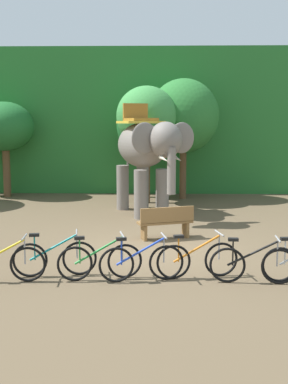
{
  "coord_description": "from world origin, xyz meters",
  "views": [
    {
      "loc": [
        0.14,
        -11.65,
        3.13
      ],
      "look_at": [
        -0.18,
        1.0,
        1.3
      ],
      "focal_mm": 45.23,
      "sensor_mm": 36.0,
      "label": 1
    }
  ],
  "objects_px": {
    "tree_far_left": "(5,127)",
    "elephant": "(145,150)",
    "tree_left": "(147,117)",
    "bike_black": "(253,264)",
    "wooden_bench": "(166,222)",
    "bike_green": "(100,261)",
    "bike_yellow": "(2,263)",
    "tree_far_right": "(184,116)",
    "bike_blue": "(141,262)",
    "bike_orange": "(197,259)",
    "bike_teal": "(55,258)",
    "tree_center_right": "(142,125)"
  },
  "relations": [
    {
      "from": "tree_far_left",
      "to": "bike_yellow",
      "type": "height_order",
      "value": "tree_far_left"
    },
    {
      "from": "bike_teal",
      "to": "tree_left",
      "type": "bearing_deg",
      "value": 79.49
    },
    {
      "from": "bike_green",
      "to": "bike_orange",
      "type": "height_order",
      "value": "same"
    },
    {
      "from": "tree_far_left",
      "to": "bike_green",
      "type": "xyz_separation_m",
      "value": [
        5.17,
        -10.75,
        -2.54
      ]
    },
    {
      "from": "tree_center_right",
      "to": "bike_green",
      "type": "height_order",
      "value": "tree_center_right"
    },
    {
      "from": "tree_center_right",
      "to": "bike_orange",
      "type": "bearing_deg",
      "value": -82.33
    },
    {
      "from": "tree_far_left",
      "to": "wooden_bench",
      "type": "bearing_deg",
      "value": -48.07
    },
    {
      "from": "bike_blue",
      "to": "wooden_bench",
      "type": "relative_size",
      "value": 1.09
    },
    {
      "from": "tree_left",
      "to": "bike_yellow",
      "type": "height_order",
      "value": "tree_left"
    },
    {
      "from": "elephant",
      "to": "wooden_bench",
      "type": "bearing_deg",
      "value": -79.6
    },
    {
      "from": "tree_far_right",
      "to": "elephant",
      "type": "xyz_separation_m",
      "value": [
        -1.47,
        -3.51,
        -1.16
      ]
    },
    {
      "from": "tree_center_right",
      "to": "wooden_bench",
      "type": "xyz_separation_m",
      "value": [
        0.86,
        -7.35,
        -2.55
      ]
    },
    {
      "from": "elephant",
      "to": "bike_green",
      "type": "relative_size",
      "value": 2.49
    },
    {
      "from": "bike_teal",
      "to": "tree_far_right",
      "type": "bearing_deg",
      "value": 72.76
    },
    {
      "from": "bike_black",
      "to": "wooden_bench",
      "type": "xyz_separation_m",
      "value": [
        -1.63,
        3.61,
        0.09
      ]
    },
    {
      "from": "elephant",
      "to": "bike_teal",
      "type": "relative_size",
      "value": 2.47
    },
    {
      "from": "tree_center_right",
      "to": "tree_left",
      "type": "relative_size",
      "value": 0.98
    },
    {
      "from": "bike_green",
      "to": "bike_black",
      "type": "distance_m",
      "value": 3.02
    },
    {
      "from": "elephant",
      "to": "bike_black",
      "type": "xyz_separation_m",
      "value": [
        2.26,
        -7.07,
        -1.82
      ]
    },
    {
      "from": "tree_left",
      "to": "bike_blue",
      "type": "height_order",
      "value": "tree_left"
    },
    {
      "from": "bike_black",
      "to": "bike_teal",
      "type": "bearing_deg",
      "value": 174.73
    },
    {
      "from": "bike_yellow",
      "to": "bike_green",
      "type": "bearing_deg",
      "value": 6.03
    },
    {
      "from": "bike_teal",
      "to": "bike_black",
      "type": "xyz_separation_m",
      "value": [
        3.97,
        -0.37,
        0.0
      ]
    },
    {
      "from": "bike_blue",
      "to": "bike_orange",
      "type": "xyz_separation_m",
      "value": [
        1.13,
        0.24,
        0.0
      ]
    },
    {
      "from": "bike_yellow",
      "to": "wooden_bench",
      "type": "height_order",
      "value": "bike_yellow"
    },
    {
      "from": "bike_orange",
      "to": "bike_black",
      "type": "distance_m",
      "value": 1.11
    },
    {
      "from": "bike_green",
      "to": "wooden_bench",
      "type": "bearing_deg",
      "value": 68.09
    },
    {
      "from": "bike_teal",
      "to": "tree_far_left",
      "type": "bearing_deg",
      "value": 111.81
    },
    {
      "from": "tree_far_left",
      "to": "bike_black",
      "type": "relative_size",
      "value": 2.32
    },
    {
      "from": "bike_yellow",
      "to": "tree_far_right",
      "type": "bearing_deg",
      "value": 68.76
    },
    {
      "from": "bike_blue",
      "to": "bike_black",
      "type": "xyz_separation_m",
      "value": [
        2.19,
        -0.09,
        0.0
      ]
    },
    {
      "from": "bike_yellow",
      "to": "wooden_bench",
      "type": "relative_size",
      "value": 1.1
    },
    {
      "from": "tree_far_right",
      "to": "bike_black",
      "type": "height_order",
      "value": "tree_far_right"
    },
    {
      "from": "tree_left",
      "to": "bike_black",
      "type": "xyz_separation_m",
      "value": [
        2.27,
        -9.53,
        -2.95
      ]
    },
    {
      "from": "bike_teal",
      "to": "bike_green",
      "type": "height_order",
      "value": "same"
    },
    {
      "from": "tree_far_left",
      "to": "bike_black",
      "type": "height_order",
      "value": "tree_far_left"
    },
    {
      "from": "bike_teal",
      "to": "bike_black",
      "type": "distance_m",
      "value": 3.99
    },
    {
      "from": "tree_far_left",
      "to": "elephant",
      "type": "height_order",
      "value": "tree_far_left"
    },
    {
      "from": "bike_yellow",
      "to": "bike_orange",
      "type": "height_order",
      "value": "same"
    },
    {
      "from": "tree_far_left",
      "to": "tree_left",
      "type": "relative_size",
      "value": 0.88
    },
    {
      "from": "bike_green",
      "to": "elephant",
      "type": "bearing_deg",
      "value": 83.78
    },
    {
      "from": "bike_yellow",
      "to": "bike_orange",
      "type": "relative_size",
      "value": 1.02
    },
    {
      "from": "tree_far_left",
      "to": "bike_teal",
      "type": "distance_m",
      "value": 11.63
    },
    {
      "from": "bike_blue",
      "to": "bike_orange",
      "type": "height_order",
      "value": "same"
    },
    {
      "from": "tree_far_right",
      "to": "wooden_bench",
      "type": "distance_m",
      "value": 7.59
    },
    {
      "from": "bike_green",
      "to": "tree_left",
      "type": "bearing_deg",
      "value": 85.43
    },
    {
      "from": "tree_far_right",
      "to": "bike_teal",
      "type": "height_order",
      "value": "tree_far_right"
    },
    {
      "from": "tree_center_right",
      "to": "bike_blue",
      "type": "relative_size",
      "value": 2.61
    },
    {
      "from": "bike_yellow",
      "to": "tree_far_left",
      "type": "bearing_deg",
      "value": 106.56
    },
    {
      "from": "bike_teal",
      "to": "bike_green",
      "type": "relative_size",
      "value": 1.01
    }
  ]
}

